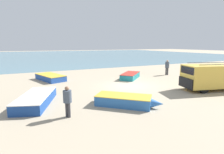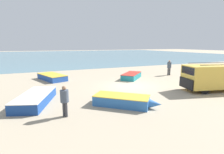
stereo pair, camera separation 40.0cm
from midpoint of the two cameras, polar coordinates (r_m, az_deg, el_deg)
name	(u,v)px [view 2 (the right image)]	position (r m, az deg, el deg)	size (l,w,h in m)	color
ground_plane	(131,86)	(15.64, 7.08, -2.96)	(200.00, 200.00, 0.00)	tan
sea_water	(59,55)	(65.65, -16.74, 6.93)	(120.00, 80.00, 0.01)	slate
parked_van	(217,76)	(16.30, 31.65, 0.15)	(5.59, 3.13, 2.18)	gold
fishing_rowboat_0	(124,101)	(10.65, 4.96, -7.68)	(3.64, 3.35, 0.62)	#2D66AD
fishing_rowboat_1	(132,76)	(19.11, 7.08, 0.42)	(3.47, 3.38, 0.60)	#1E757F
fishing_rowboat_2	(36,98)	(12.01, -22.64, -6.36)	(2.82, 4.91, 0.62)	navy
fishing_rowboat_3	(52,77)	(19.35, -18.59, 0.04)	(2.85, 4.63, 0.58)	#234CA3
fisherman_0	(65,98)	(9.11, -14.02, -6.82)	(0.42, 0.42, 1.61)	#38383D
fisherman_1	(169,66)	(22.07, 18.68, 3.37)	(0.48, 0.48, 1.82)	#38383D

